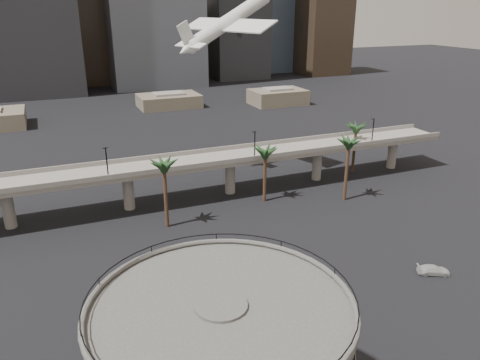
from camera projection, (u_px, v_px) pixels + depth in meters
name	position (u px, v px, depth m)	size (l,w,h in m)	color
overpass	(181.00, 168.00, 96.68)	(130.00, 9.30, 14.70)	gray
palm_trees	(290.00, 147.00, 96.54)	(54.40, 18.40, 14.00)	#452D1D
low_buildings	(135.00, 106.00, 176.10)	(135.00, 27.50, 6.80)	brown
skyline	(117.00, 2.00, 230.48)	(269.00, 86.00, 109.78)	gray
airborne_jet	(229.00, 22.00, 108.11)	(29.16, 27.54, 15.73)	silver
car_a	(292.00, 313.00, 62.06)	(1.57, 3.90, 1.33)	#BD541B
car_b	(324.00, 286.00, 67.87)	(1.42, 4.08, 1.34)	black
car_c	(433.00, 270.00, 71.94)	(1.99, 4.89, 1.42)	beige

